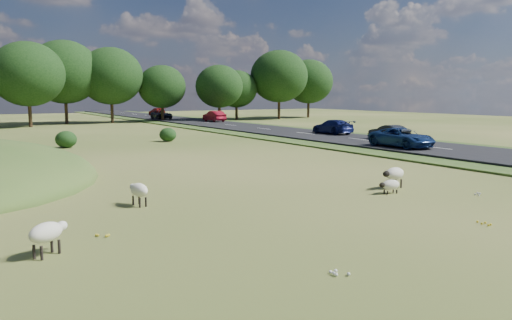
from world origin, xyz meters
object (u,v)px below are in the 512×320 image
(sheep_2, at_px, (47,232))
(car_5, at_px, (402,138))
(car_3, at_px, (214,116))
(sheep_1, at_px, (394,174))
(car_6, at_px, (162,115))
(car_4, at_px, (157,112))
(car_0, at_px, (389,132))
(sheep_0, at_px, (390,185))
(sheep_3, at_px, (139,190))
(car_2, at_px, (332,127))

(sheep_2, distance_m, car_5, 29.52)
(car_3, xyz_separation_m, car_5, (-3.80, -39.00, -0.05))
(sheep_1, distance_m, car_6, 61.92)
(car_4, bearing_deg, sheep_1, 77.88)
(car_0, bearing_deg, car_6, -85.20)
(sheep_0, height_order, car_0, car_0)
(car_4, distance_m, car_6, 13.06)
(car_4, bearing_deg, car_3, 90.00)
(car_0, bearing_deg, car_5, 52.54)
(car_4, bearing_deg, car_5, 86.53)
(car_0, height_order, car_3, car_3)
(sheep_3, distance_m, car_0, 29.59)
(sheep_2, xyz_separation_m, car_4, (30.52, 75.27, 0.33))
(sheep_0, relative_size, car_2, 0.22)
(sheep_3, bearing_deg, car_6, -28.71)
(sheep_0, distance_m, sheep_3, 10.37)
(sheep_3, bearing_deg, car_3, -36.84)
(car_5, distance_m, car_6, 50.24)
(sheep_0, height_order, sheep_2, sheep_2)
(car_3, relative_size, car_5, 0.90)
(car_0, height_order, car_5, car_5)
(sheep_0, xyz_separation_m, car_6, (12.97, 61.53, 0.55))
(sheep_2, distance_m, sheep_3, 5.99)
(car_3, distance_m, car_5, 39.19)
(car_2, xyz_separation_m, car_4, (0.00, 50.19, -0.00))
(sheep_2, xyz_separation_m, car_5, (26.72, 12.54, 0.34))
(sheep_0, bearing_deg, sheep_3, -13.52)
(sheep_1, relative_size, sheep_3, 1.09)
(car_0, xyz_separation_m, car_3, (0.00, 34.04, 0.13))
(sheep_1, bearing_deg, sheep_3, -19.28)
(sheep_2, height_order, car_0, car_0)
(sheep_1, relative_size, car_6, 0.27)
(sheep_2, xyz_separation_m, car_0, (30.52, 17.50, 0.26))
(sheep_0, bearing_deg, car_3, -103.48)
(sheep_1, distance_m, sheep_3, 11.15)
(sheep_3, relative_size, car_6, 0.25)
(car_6, bearing_deg, sheep_3, -111.38)
(car_0, relative_size, car_2, 0.80)
(car_3, bearing_deg, sheep_0, 71.56)
(sheep_2, bearing_deg, car_5, -10.88)
(sheep_0, height_order, car_3, car_3)
(car_2, xyz_separation_m, car_5, (-3.80, -12.55, 0.01))
(sheep_2, height_order, sheep_3, sheep_2)
(sheep_1, xyz_separation_m, car_4, (15.73, 73.25, 0.29))
(sheep_0, relative_size, sheep_2, 0.85)
(car_2, relative_size, car_5, 0.94)
(sheep_0, height_order, car_5, car_5)
(car_3, height_order, car_5, car_3)
(car_2, bearing_deg, car_4, -90.00)
(car_0, relative_size, car_6, 0.80)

